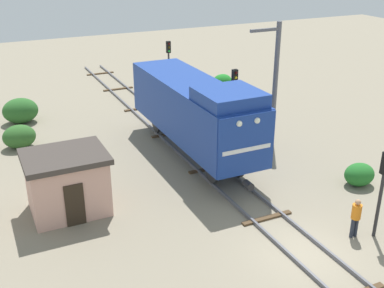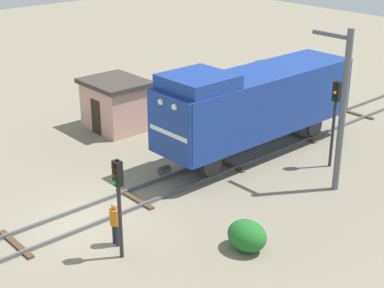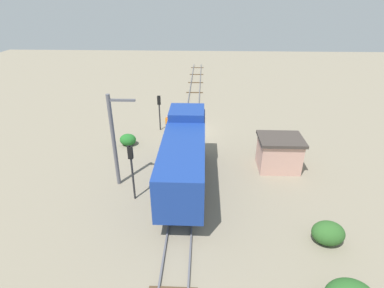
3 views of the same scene
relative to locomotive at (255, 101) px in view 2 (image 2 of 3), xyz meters
name	(u,v)px [view 2 (image 2 of 3)]	position (x,y,z in m)	size (l,w,h in m)	color
ground_plane	(80,221)	(0.00, -9.93, -2.77)	(96.68, 96.68, 0.00)	gray
railway_track	(79,219)	(0.00, -9.93, -2.70)	(2.40, 64.45, 0.16)	#595960
locomotive	(255,101)	(0.00, 0.00, 0.00)	(2.90, 11.60, 4.60)	navy
traffic_signal_near	(118,191)	(3.20, -10.17, -0.18)	(0.32, 0.34, 3.71)	#262628
traffic_signal_mid	(335,109)	(3.40, 1.69, 0.11)	(0.32, 0.34, 4.15)	#262628
worker_near_track	(115,221)	(2.40, -9.84, -1.78)	(0.38, 0.38, 1.70)	#262B38
catenary_mast	(342,107)	(4.93, -0.10, 0.98)	(1.94, 0.28, 7.03)	#595960
relay_hut	(116,104)	(-7.50, -2.92, -1.38)	(3.50, 2.90, 2.74)	#D19E8C
bush_near	(263,72)	(-7.98, 9.62, -1.96)	(2.25, 1.84, 1.64)	#2A5F26
bush_mid	(247,236)	(5.77, -6.50, -2.22)	(1.53, 1.26, 1.12)	#226A26
bush_far	(212,84)	(-8.58, 5.36, -2.10)	(1.85, 1.52, 1.35)	#2E5E26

